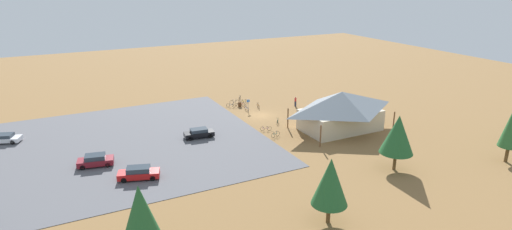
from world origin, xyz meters
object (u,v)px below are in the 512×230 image
object	(u,v)px
pine_mideast	(330,182)
bicycle_orange_edge_north	(258,106)
bicycle_red_back_row	(241,105)
pine_far_west	(398,134)
bike_pavilion	(341,109)
bicycle_white_yard_center	(231,105)
bicycle_yellow_edge_south	(244,102)
bicycle_silver_yard_left	(234,102)
bicycle_purple_near_sign	(266,129)
trash_bin	(240,104)
bicycle_teal_near_porch	(275,134)
car_white_back_corner	(3,138)
bicycle_green_lone_east	(277,122)
visitor_at_bikes	(295,101)
lot_sign	(248,104)
pine_center	(140,211)
car_black_far_end	(199,133)
bicycle_blue_yard_front	(247,109)
car_maroon_mid_lot	(95,160)
car_red_front_row	(139,173)
bicycle_black_mid_cluster	(240,98)

from	to	relation	value
pine_mideast	bicycle_orange_edge_north	bearing A→B (deg)	-106.88
bicycle_red_back_row	pine_far_west	bearing A→B (deg)	100.32
bike_pavilion	bicycle_white_yard_center	xyz separation A→B (m)	(10.15, -17.90, -2.94)
bicycle_yellow_edge_south	bicycle_silver_yard_left	bearing A→B (deg)	-18.49
pine_far_west	bicycle_purple_near_sign	bearing A→B (deg)	-68.16
trash_bin	bicycle_teal_near_porch	size ratio (longest dim) A/B	0.55
bicycle_orange_edge_north	car_white_back_corner	size ratio (longest dim) A/B	0.35
bicycle_green_lone_east	bicycle_purple_near_sign	size ratio (longest dim) A/B	0.83
pine_mideast	visitor_at_bikes	size ratio (longest dim) A/B	3.68
trash_bin	bicycle_purple_near_sign	distance (m)	13.01
lot_sign	pine_mideast	world-z (taller)	pine_mideast
bicycle_silver_yard_left	bicycle_white_yard_center	world-z (taller)	bicycle_silver_yard_left
lot_sign	pine_mideast	distance (m)	35.39
pine_center	bicycle_silver_yard_left	world-z (taller)	pine_center
bicycle_white_yard_center	car_black_far_end	size ratio (longest dim) A/B	0.30
bicycle_red_back_row	bicycle_blue_yard_front	distance (m)	2.42
car_maroon_mid_lot	visitor_at_bikes	world-z (taller)	visitor_at_bikes
lot_sign	car_maroon_mid_lot	size ratio (longest dim) A/B	0.49
bicycle_silver_yard_left	bicycle_white_yard_center	xyz separation A→B (m)	(1.32, 1.53, -0.04)
pine_mideast	bicycle_red_back_row	bearing A→B (deg)	-102.44
pine_center	car_black_far_end	size ratio (longest dim) A/B	1.47
bicycle_silver_yard_left	car_maroon_mid_lot	bearing A→B (deg)	32.31
car_red_front_row	bicycle_yellow_edge_south	bearing A→B (deg)	-137.52
lot_sign	bicycle_white_yard_center	world-z (taller)	lot_sign
bicycle_green_lone_east	bicycle_black_mid_cluster	size ratio (longest dim) A/B	0.98
pine_mideast	car_black_far_end	bearing A→B (deg)	-82.45
bicycle_black_mid_cluster	bicycle_silver_yard_left	size ratio (longest dim) A/B	0.76
bicycle_purple_near_sign	bicycle_silver_yard_left	world-z (taller)	bicycle_silver_yard_left
bicycle_silver_yard_left	bicycle_orange_edge_north	bearing A→B (deg)	124.29
pine_far_west	bicycle_silver_yard_left	distance (m)	34.39
bicycle_white_yard_center	pine_mideast	bearing A→B (deg)	80.12
bicycle_yellow_edge_south	car_red_front_row	world-z (taller)	car_red_front_row
bicycle_green_lone_east	visitor_at_bikes	world-z (taller)	visitor_at_bikes
pine_center	visitor_at_bikes	distance (m)	45.46
bicycle_teal_near_porch	visitor_at_bikes	world-z (taller)	visitor_at_bikes
bicycle_purple_near_sign	bike_pavilion	bearing A→B (deg)	156.12
pine_mideast	bicycle_black_mid_cluster	bearing A→B (deg)	-103.43
bicycle_red_back_row	car_red_front_row	distance (m)	30.05
pine_center	bicycle_teal_near_porch	size ratio (longest dim) A/B	3.93
bicycle_blue_yard_front	car_maroon_mid_lot	size ratio (longest dim) A/B	0.38
bicycle_black_mid_cluster	bicycle_silver_yard_left	distance (m)	2.62
pine_far_west	bicycle_blue_yard_front	size ratio (longest dim) A/B	3.96
bicycle_red_back_row	bicycle_yellow_edge_south	bearing A→B (deg)	-133.67
bicycle_orange_edge_north	bicycle_red_back_row	distance (m)	3.18
bicycle_blue_yard_front	car_red_front_row	world-z (taller)	car_red_front_row
pine_mideast	car_black_far_end	size ratio (longest dim) A/B	1.50
car_maroon_mid_lot	bicycle_orange_edge_north	bearing A→B (deg)	-156.83
pine_far_west	visitor_at_bikes	size ratio (longest dim) A/B	3.83
pine_far_west	visitor_at_bikes	world-z (taller)	pine_far_west
bicycle_orange_edge_north	car_maroon_mid_lot	bearing A→B (deg)	23.17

